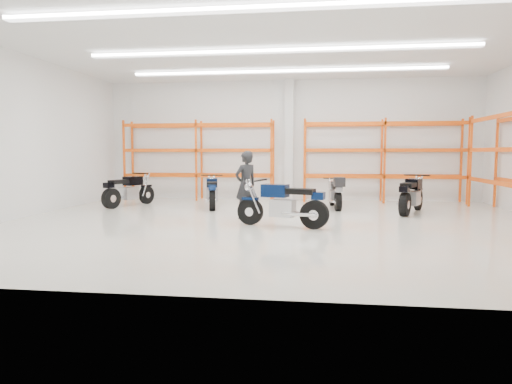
# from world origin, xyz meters

# --- Properties ---
(ground) EXTENTS (14.00, 14.00, 0.00)m
(ground) POSITION_xyz_m (0.00, 0.00, 0.00)
(ground) COLOR silver
(ground) RESTS_ON ground
(room_shell) EXTENTS (14.02, 12.02, 4.51)m
(room_shell) POSITION_xyz_m (0.00, 0.03, 3.28)
(room_shell) COLOR white
(room_shell) RESTS_ON ground
(motorcycle_main) EXTENTS (2.28, 0.96, 1.14)m
(motorcycle_main) POSITION_xyz_m (0.31, -0.52, 0.53)
(motorcycle_main) COLOR black
(motorcycle_main) RESTS_ON ground
(motorcycle_back_a) EXTENTS (1.09, 2.11, 1.09)m
(motorcycle_back_a) POSITION_xyz_m (-5.20, 2.97, 0.51)
(motorcycle_back_a) COLOR black
(motorcycle_back_a) RESTS_ON ground
(motorcycle_back_b) EXTENTS (0.80, 2.12, 1.05)m
(motorcycle_back_b) POSITION_xyz_m (-2.30, 2.89, 0.49)
(motorcycle_back_b) COLOR black
(motorcycle_back_b) RESTS_ON ground
(motorcycle_back_c) EXTENTS (0.65, 2.04, 1.05)m
(motorcycle_back_c) POSITION_xyz_m (1.64, 3.21, 0.50)
(motorcycle_back_c) COLOR black
(motorcycle_back_c) RESTS_ON ground
(motorcycle_back_d) EXTENTS (1.15, 2.14, 1.12)m
(motorcycle_back_d) POSITION_xyz_m (3.79, 2.40, 0.53)
(motorcycle_back_d) COLOR black
(motorcycle_back_d) RESTS_ON ground
(standing_man) EXTENTS (0.79, 0.78, 1.84)m
(standing_man) POSITION_xyz_m (-0.86, 0.73, 0.92)
(standing_man) COLOR black
(standing_man) RESTS_ON ground
(structural_column) EXTENTS (0.32, 0.32, 4.50)m
(structural_column) POSITION_xyz_m (0.00, 5.82, 2.25)
(structural_column) COLOR white
(structural_column) RESTS_ON ground
(pallet_racking_back_left) EXTENTS (5.67, 0.87, 3.00)m
(pallet_racking_back_left) POSITION_xyz_m (-3.40, 5.48, 1.79)
(pallet_racking_back_left) COLOR #EC5C14
(pallet_racking_back_left) RESTS_ON ground
(pallet_racking_back_right) EXTENTS (5.67, 0.87, 3.00)m
(pallet_racking_back_right) POSITION_xyz_m (3.40, 5.48, 1.79)
(pallet_racking_back_right) COLOR #EC5C14
(pallet_racking_back_right) RESTS_ON ground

